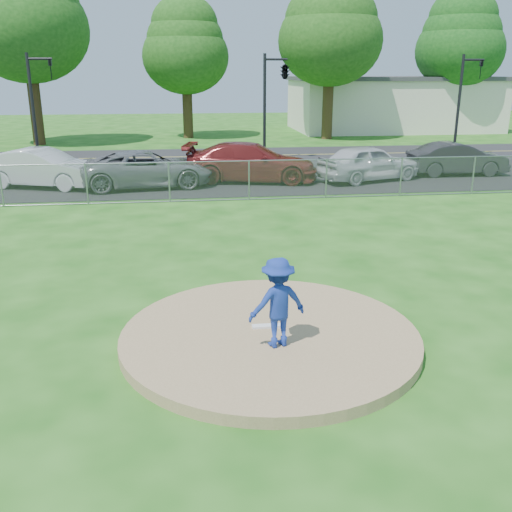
{
  "coord_description": "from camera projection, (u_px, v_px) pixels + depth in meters",
  "views": [
    {
      "loc": [
        -1.43,
        -9.3,
        4.7
      ],
      "look_at": [
        0.0,
        2.0,
        1.0
      ],
      "focal_mm": 40.0,
      "sensor_mm": 36.0,
      "label": 1
    }
  ],
  "objects": [
    {
      "name": "ground",
      "position": [
        227.0,
        213.0,
        19.83
      ],
      "size": [
        120.0,
        120.0,
        0.0
      ],
      "primitive_type": "plane",
      "color": "#1B5512",
      "rests_on": "ground"
    },
    {
      "name": "pitchers_mound",
      "position": [
        270.0,
        337.0,
        10.36
      ],
      "size": [
        5.4,
        5.4,
        0.2
      ],
      "primitive_type": "cylinder",
      "color": "#9A7C54",
      "rests_on": "ground"
    },
    {
      "name": "pitching_rubber",
      "position": [
        268.0,
        326.0,
        10.52
      ],
      "size": [
        0.6,
        0.15,
        0.04
      ],
      "primitive_type": "cube",
      "color": "white",
      "rests_on": "pitchers_mound"
    },
    {
      "name": "chain_link_fence",
      "position": [
        223.0,
        181.0,
        21.49
      ],
      "size": [
        40.0,
        0.06,
        1.5
      ],
      "primitive_type": "cube",
      "color": "gray",
      "rests_on": "ground"
    },
    {
      "name": "parking_lot",
      "position": [
        216.0,
        179.0,
        25.96
      ],
      "size": [
        50.0,
        8.0,
        0.01
      ],
      "primitive_type": "cube",
      "color": "black",
      "rests_on": "ground"
    },
    {
      "name": "street",
      "position": [
        208.0,
        156.0,
        33.04
      ],
      "size": [
        60.0,
        7.0,
        0.01
      ],
      "primitive_type": "cube",
      "color": "black",
      "rests_on": "ground"
    },
    {
      "name": "commercial_building",
      "position": [
        392.0,
        103.0,
        47.5
      ],
      "size": [
        16.4,
        9.4,
        4.3
      ],
      "color": "beige",
      "rests_on": "ground"
    },
    {
      "name": "tree_left",
      "position": [
        25.0,
        12.0,
        35.79
      ],
      "size": [
        7.84,
        7.84,
        12.53
      ],
      "color": "#372414",
      "rests_on": "ground"
    },
    {
      "name": "tree_center",
      "position": [
        185.0,
        45.0,
        40.36
      ],
      "size": [
        6.16,
        6.16,
        9.84
      ],
      "color": "#382714",
      "rests_on": "ground"
    },
    {
      "name": "tree_right",
      "position": [
        331.0,
        26.0,
        39.31
      ],
      "size": [
        7.28,
        7.28,
        11.63
      ],
      "color": "#3C2A16",
      "rests_on": "ground"
    },
    {
      "name": "tree_far_right",
      "position": [
        461.0,
        39.0,
        43.64
      ],
      "size": [
        6.72,
        6.72,
        10.74
      ],
      "color": "#341F13",
      "rests_on": "ground"
    },
    {
      "name": "traffic_signal_left",
      "position": [
        37.0,
        99.0,
        29.07
      ],
      "size": [
        1.28,
        0.2,
        5.6
      ],
      "color": "black",
      "rests_on": "ground"
    },
    {
      "name": "traffic_signal_center",
      "position": [
        283.0,
        73.0,
        30.21
      ],
      "size": [
        1.42,
        2.48,
        5.6
      ],
      "color": "black",
      "rests_on": "ground"
    },
    {
      "name": "traffic_signal_right",
      "position": [
        464.0,
        96.0,
        31.82
      ],
      "size": [
        1.28,
        0.2,
        5.6
      ],
      "color": "black",
      "rests_on": "ground"
    },
    {
      "name": "pitcher",
      "position": [
        278.0,
        303.0,
        9.6
      ],
      "size": [
        1.13,
        0.83,
        1.57
      ],
      "primitive_type": "imported",
      "rotation": [
        0.0,
        0.0,
        3.41
      ],
      "color": "navy",
      "rests_on": "pitchers_mound"
    },
    {
      "name": "traffic_cone",
      "position": [
        65.0,
        181.0,
        23.79
      ],
      "size": [
        0.32,
        0.32,
        0.62
      ],
      "primitive_type": "cone",
      "color": "#F1510C",
      "rests_on": "parking_lot"
    },
    {
      "name": "parked_car_white",
      "position": [
        43.0,
        168.0,
        23.97
      ],
      "size": [
        5.19,
        3.18,
        1.61
      ],
      "primitive_type": "imported",
      "rotation": [
        0.0,
        0.0,
        1.25
      ],
      "color": "silver",
      "rests_on": "parking_lot"
    },
    {
      "name": "parked_car_gray",
      "position": [
        147.0,
        169.0,
        24.06
      ],
      "size": [
        5.75,
        3.23,
        1.52
      ],
      "primitive_type": "imported",
      "rotation": [
        0.0,
        0.0,
        1.7
      ],
      "color": "slate",
      "rests_on": "parking_lot"
    },
    {
      "name": "parked_car_darkred",
      "position": [
        251.0,
        162.0,
        25.29
      ],
      "size": [
        6.22,
        3.51,
        1.7
      ],
      "primitive_type": "imported",
      "rotation": [
        0.0,
        0.0,
        1.37
      ],
      "color": "maroon",
      "rests_on": "parking_lot"
    },
    {
      "name": "parked_car_pearl",
      "position": [
        369.0,
        163.0,
        25.44
      ],
      "size": [
        5.06,
        3.33,
        1.6
      ],
      "primitive_type": "imported",
      "rotation": [
        0.0,
        0.0,
        1.91
      ],
      "color": "silver",
      "rests_on": "parking_lot"
    },
    {
      "name": "parked_car_charcoal",
      "position": [
        457.0,
        159.0,
        26.91
      ],
      "size": [
        4.6,
        1.67,
        1.51
      ],
      "primitive_type": "imported",
      "rotation": [
        0.0,
        0.0,
        1.56
      ],
      "color": "#28282B",
      "rests_on": "parking_lot"
    }
  ]
}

